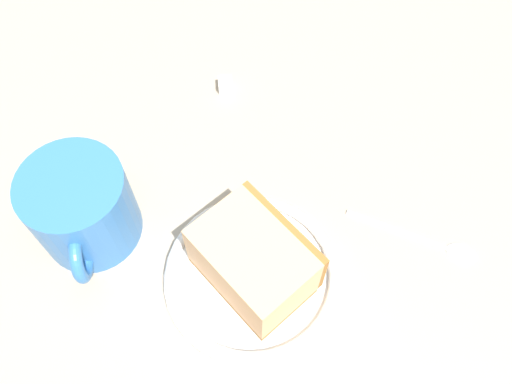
# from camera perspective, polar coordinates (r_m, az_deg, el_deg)

# --- Properties ---
(ground_plane) EXTENTS (1.49, 1.49, 0.02)m
(ground_plane) POSITION_cam_1_polar(r_m,az_deg,el_deg) (0.54, -1.74, -5.05)
(ground_plane) COLOR tan
(small_plate) EXTENTS (0.16, 0.16, 0.02)m
(small_plate) POSITION_cam_1_polar(r_m,az_deg,el_deg) (0.50, -0.42, -8.70)
(small_plate) COLOR white
(small_plate) RESTS_ON ground_plane
(cake_slice) EXTENTS (0.12, 0.12, 0.06)m
(cake_slice) POSITION_cam_1_polar(r_m,az_deg,el_deg) (0.47, -0.19, -7.14)
(cake_slice) COLOR #9E662D
(cake_slice) RESTS_ON small_plate
(tea_mug) EXTENTS (0.12, 0.09, 0.09)m
(tea_mug) POSITION_cam_1_polar(r_m,az_deg,el_deg) (0.51, -17.68, -1.65)
(tea_mug) COLOR #3372BF
(tea_mug) RESTS_ON ground_plane
(teaspoon) EXTENTS (0.04, 0.13, 0.01)m
(teaspoon) POSITION_cam_1_polar(r_m,az_deg,el_deg) (0.55, 18.57, -5.12)
(teaspoon) COLOR silver
(teaspoon) RESTS_ON ground_plane
(sugar_cube) EXTENTS (0.02, 0.02, 0.02)m
(sugar_cube) POSITION_cam_1_polar(r_m,az_deg,el_deg) (0.62, -3.21, 11.07)
(sugar_cube) COLOR white
(sugar_cube) RESTS_ON ground_plane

